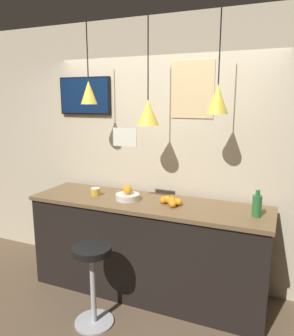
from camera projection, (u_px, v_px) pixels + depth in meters
name	position (u px, v px, depth m)	size (l,w,h in m)	color
ground_plane	(121.00, 325.00, 3.01)	(14.00, 14.00, 0.00)	brown
back_wall	(163.00, 153.00, 3.67)	(8.00, 0.06, 2.90)	beige
service_counter	(147.00, 247.00, 3.46)	(2.49, 0.68, 1.02)	black
bar_stool	(92.00, 271.00, 2.94)	(0.36, 0.36, 0.76)	#B7B7BC
fruit_bowl	(127.00, 195.00, 3.40)	(0.25, 0.25, 0.15)	beige
orange_pile	(171.00, 201.00, 3.24)	(0.23, 0.20, 0.08)	orange
juice_bottle	(257.00, 205.00, 2.90)	(0.08, 0.08, 0.24)	#286B33
spread_jar	(95.00, 192.00, 3.55)	(0.10, 0.10, 0.08)	gold
pendant_lamp_left	(89.00, 92.00, 3.41)	(0.17, 0.17, 0.81)	black
pendant_lamp_middle	(148.00, 112.00, 3.19)	(0.21, 0.21, 1.01)	black
pendant_lamp_right	(218.00, 99.00, 2.91)	(0.19, 0.19, 0.89)	black
mounted_tv	(85.00, 96.00, 3.86)	(0.68, 0.04, 0.43)	black
hanging_menu_board	(125.00, 137.00, 3.02)	(0.24, 0.01, 0.17)	white
wall_poster	(192.00, 90.00, 3.36)	(0.45, 0.01, 0.58)	#DBBC84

